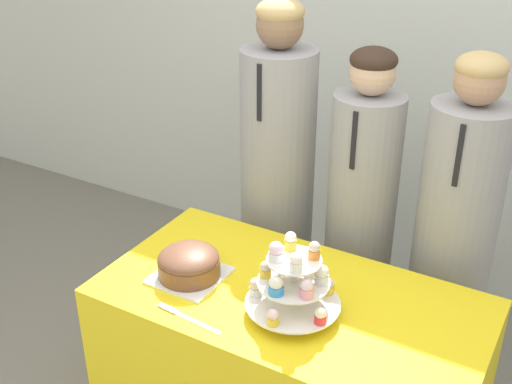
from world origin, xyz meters
TOP-DOWN VIEW (x-y plane):
  - wall_back at (0.00, 1.78)m, footprint 9.00×0.06m
  - table at (0.00, 0.34)m, footprint 1.28×0.67m
  - round_cake at (-0.35, 0.26)m, footprint 0.23×0.23m
  - cake_knife at (-0.26, 0.07)m, footprint 0.25×0.04m
  - cupcake_stand at (0.05, 0.26)m, footprint 0.30×0.30m
  - student_0 at (-0.37, 0.92)m, footprint 0.31×0.31m
  - student_1 at (0.01, 0.92)m, footprint 0.27×0.28m
  - student_2 at (0.38, 0.92)m, footprint 0.30×0.30m

SIDE VIEW (x-z plane):
  - table at x=0.00m, z-range 0.00..0.76m
  - student_1 at x=0.01m, z-range -0.03..1.43m
  - student_2 at x=0.38m, z-range -0.04..1.45m
  - student_0 at x=-0.37m, z-range -0.04..1.55m
  - cake_knife at x=-0.26m, z-range 0.76..0.77m
  - round_cake at x=-0.35m, z-range 0.76..0.87m
  - cupcake_stand at x=0.05m, z-range 0.75..1.02m
  - wall_back at x=0.00m, z-range 0.00..2.70m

